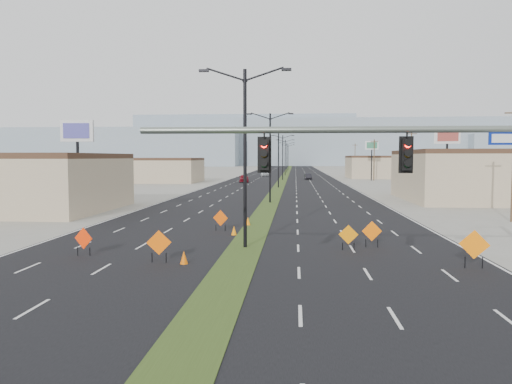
# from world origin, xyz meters

# --- Properties ---
(ground) EXTENTS (600.00, 600.00, 0.00)m
(ground) POSITION_xyz_m (0.00, 0.00, 0.00)
(ground) COLOR gray
(ground) RESTS_ON ground
(road_surface) EXTENTS (25.00, 400.00, 0.02)m
(road_surface) POSITION_xyz_m (0.00, 100.00, 0.00)
(road_surface) COLOR black
(road_surface) RESTS_ON ground
(median_strip) EXTENTS (2.00, 400.00, 0.04)m
(median_strip) POSITION_xyz_m (0.00, 100.00, 0.00)
(median_strip) COLOR #344619
(median_strip) RESTS_ON ground
(building_sw_far) EXTENTS (30.00, 14.00, 4.50)m
(building_sw_far) POSITION_xyz_m (-32.00, 85.00, 2.25)
(building_sw_far) COLOR tan
(building_sw_far) RESTS_ON ground
(building_se_far) EXTENTS (44.00, 16.00, 5.00)m
(building_se_far) POSITION_xyz_m (38.00, 110.00, 2.50)
(building_se_far) COLOR tan
(building_se_far) RESTS_ON ground
(mesa_west) EXTENTS (180.00, 50.00, 22.00)m
(mesa_west) POSITION_xyz_m (-120.00, 280.00, 11.00)
(mesa_west) COLOR #889BA9
(mesa_west) RESTS_ON ground
(mesa_center) EXTENTS (220.00, 50.00, 28.00)m
(mesa_center) POSITION_xyz_m (40.00, 300.00, 14.00)
(mesa_center) COLOR #889BA9
(mesa_center) RESTS_ON ground
(mesa_backdrop) EXTENTS (140.00, 50.00, 32.00)m
(mesa_backdrop) POSITION_xyz_m (-30.00, 320.00, 16.00)
(mesa_backdrop) COLOR #889BA9
(mesa_backdrop) RESTS_ON ground
(signal_mast) EXTENTS (16.30, 0.60, 8.00)m
(signal_mast) POSITION_xyz_m (8.56, 2.00, 4.79)
(signal_mast) COLOR slate
(signal_mast) RESTS_ON ground
(streetlight_0) EXTENTS (5.15, 0.24, 10.02)m
(streetlight_0) POSITION_xyz_m (0.00, 12.00, 5.42)
(streetlight_0) COLOR black
(streetlight_0) RESTS_ON ground
(streetlight_1) EXTENTS (5.15, 0.24, 10.02)m
(streetlight_1) POSITION_xyz_m (0.00, 40.00, 5.42)
(streetlight_1) COLOR black
(streetlight_1) RESTS_ON ground
(streetlight_2) EXTENTS (5.15, 0.24, 10.02)m
(streetlight_2) POSITION_xyz_m (0.00, 68.00, 5.42)
(streetlight_2) COLOR black
(streetlight_2) RESTS_ON ground
(streetlight_3) EXTENTS (5.15, 0.24, 10.02)m
(streetlight_3) POSITION_xyz_m (0.00, 96.00, 5.42)
(streetlight_3) COLOR black
(streetlight_3) RESTS_ON ground
(streetlight_4) EXTENTS (5.15, 0.24, 10.02)m
(streetlight_4) POSITION_xyz_m (0.00, 124.00, 5.42)
(streetlight_4) COLOR black
(streetlight_4) RESTS_ON ground
(streetlight_5) EXTENTS (5.15, 0.24, 10.02)m
(streetlight_5) POSITION_xyz_m (0.00, 152.00, 5.42)
(streetlight_5) COLOR black
(streetlight_5) RESTS_ON ground
(streetlight_6) EXTENTS (5.15, 0.24, 10.02)m
(streetlight_6) POSITION_xyz_m (0.00, 180.00, 5.42)
(streetlight_6) COLOR black
(streetlight_6) RESTS_ON ground
(utility_pole_1) EXTENTS (1.60, 0.20, 9.00)m
(utility_pole_1) POSITION_xyz_m (20.00, 60.00, 4.67)
(utility_pole_1) COLOR #4C3823
(utility_pole_1) RESTS_ON ground
(utility_pole_2) EXTENTS (1.60, 0.20, 9.00)m
(utility_pole_2) POSITION_xyz_m (20.00, 95.00, 4.67)
(utility_pole_2) COLOR #4C3823
(utility_pole_2) RESTS_ON ground
(utility_pole_3) EXTENTS (1.60, 0.20, 9.00)m
(utility_pole_3) POSITION_xyz_m (20.00, 130.00, 4.67)
(utility_pole_3) COLOR #4C3823
(utility_pole_3) RESTS_ON ground
(car_left) EXTENTS (2.34, 4.88, 1.61)m
(car_left) POSITION_xyz_m (-7.64, 85.61, 0.80)
(car_left) COLOR maroon
(car_left) RESTS_ON ground
(car_mid) EXTENTS (1.70, 4.15, 1.34)m
(car_mid) POSITION_xyz_m (5.78, 99.67, 0.67)
(car_mid) COLOR black
(car_mid) RESTS_ON ground
(car_far) EXTENTS (2.31, 5.28, 1.51)m
(car_far) POSITION_xyz_m (-5.35, 118.31, 0.75)
(car_far) COLOR silver
(car_far) RESTS_ON ground
(construction_sign_0) EXTENTS (1.08, 0.37, 1.49)m
(construction_sign_0) POSITION_xyz_m (-8.14, 8.99, 0.87)
(construction_sign_0) COLOR #FE3205
(construction_sign_0) RESTS_ON ground
(construction_sign_1) EXTENTS (1.18, 0.30, 1.60)m
(construction_sign_1) POSITION_xyz_m (-3.77, 7.63, 0.94)
(construction_sign_1) COLOR #FF6105
(construction_sign_1) RESTS_ON ground
(construction_sign_2) EXTENTS (1.08, 0.34, 1.47)m
(construction_sign_2) POSITION_xyz_m (-2.34, 18.19, 0.86)
(construction_sign_2) COLOR #E54E04
(construction_sign_2) RESTS_ON ground
(construction_sign_3) EXTENTS (1.07, 0.11, 1.43)m
(construction_sign_3) POSITION_xyz_m (5.75, 11.58, 0.83)
(construction_sign_3) COLOR orange
(construction_sign_3) RESTS_ON ground
(construction_sign_4) EXTENTS (1.27, 0.54, 1.80)m
(construction_sign_4) POSITION_xyz_m (11.05, 7.56, 1.06)
(construction_sign_4) COLOR orange
(construction_sign_4) RESTS_ON ground
(construction_sign_5) EXTENTS (1.14, 0.12, 1.52)m
(construction_sign_5) POSITION_xyz_m (7.17, 12.61, 0.89)
(construction_sign_5) COLOR #FE6905
(construction_sign_5) RESTS_ON ground
(cone_0) EXTENTS (0.49, 0.49, 0.65)m
(cone_0) POSITION_xyz_m (-2.49, 7.41, 0.33)
(cone_0) COLOR #DE5D04
(cone_0) RESTS_ON ground
(cone_1) EXTENTS (0.38, 0.38, 0.62)m
(cone_1) POSITION_xyz_m (-1.19, 16.45, 0.31)
(cone_1) COLOR orange
(cone_1) RESTS_ON ground
(cone_2) EXTENTS (0.45, 0.45, 0.67)m
(cone_2) POSITION_xyz_m (7.74, 17.52, 0.34)
(cone_2) COLOR #D75204
(cone_2) RESTS_ON ground
(cone_3) EXTENTS (0.42, 0.42, 0.65)m
(cone_3) POSITION_xyz_m (-0.71, 21.14, 0.32)
(cone_3) COLOR orange
(cone_3) RESTS_ON ground
(pole_sign_west) EXTENTS (2.70, 0.63, 8.20)m
(pole_sign_west) POSITION_xyz_m (-15.21, 24.31, 6.61)
(pole_sign_west) COLOR black
(pole_sign_west) RESTS_ON ground
(pole_sign_east_near) EXTENTS (2.69, 1.37, 8.48)m
(pole_sign_east_near) POSITION_xyz_m (19.71, 41.45, 6.85)
(pole_sign_east_near) COLOR black
(pole_sign_east_near) RESTS_ON ground
(pole_sign_east_far) EXTENTS (2.85, 0.88, 8.68)m
(pole_sign_east_far) POSITION_xyz_m (19.57, 95.58, 7.03)
(pole_sign_east_far) COLOR black
(pole_sign_east_far) RESTS_ON ground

